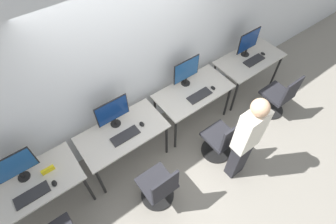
% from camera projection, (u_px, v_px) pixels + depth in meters
% --- Properties ---
extents(ground_plane, '(20.00, 20.00, 0.00)m').
position_uv_depth(ground_plane, '(173.00, 151.00, 4.30)').
color(ground_plane, gray).
extents(wall_back, '(12.00, 0.05, 2.80)m').
position_uv_depth(wall_back, '(140.00, 60.00, 3.59)').
color(wall_back, silver).
rests_on(wall_back, ground_plane).
extents(desk_far_left, '(1.23, 0.65, 0.76)m').
position_uv_depth(desk_far_left, '(31.00, 189.00, 3.21)').
color(desk_far_left, '#BCB7AD').
rests_on(desk_far_left, ground_plane).
extents(monitor_far_left, '(0.47, 0.15, 0.48)m').
position_uv_depth(monitor_far_left, '(14.00, 167.00, 3.00)').
color(monitor_far_left, black).
rests_on(monitor_far_left, desk_far_left).
extents(keyboard_far_left, '(0.40, 0.16, 0.02)m').
position_uv_depth(keyboard_far_left, '(32.00, 195.00, 3.06)').
color(keyboard_far_left, '#262628').
rests_on(keyboard_far_left, desk_far_left).
extents(mouse_far_left, '(0.06, 0.09, 0.03)m').
position_uv_depth(mouse_far_left, '(54.00, 183.00, 3.14)').
color(mouse_far_left, black).
rests_on(mouse_far_left, desk_far_left).
extents(desk_left, '(1.23, 0.65, 0.76)m').
position_uv_depth(desk_left, '(123.00, 135.00, 3.69)').
color(desk_left, '#BCB7AD').
rests_on(desk_left, ground_plane).
extents(monitor_left, '(0.47, 0.15, 0.48)m').
position_uv_depth(monitor_left, '(113.00, 112.00, 3.50)').
color(monitor_left, black).
rests_on(monitor_left, desk_left).
extents(keyboard_left, '(0.40, 0.16, 0.02)m').
position_uv_depth(keyboard_left, '(125.00, 136.00, 3.57)').
color(keyboard_left, '#262628').
rests_on(keyboard_left, desk_left).
extents(mouse_left, '(0.06, 0.09, 0.03)m').
position_uv_depth(mouse_left, '(142.00, 124.00, 3.69)').
color(mouse_left, black).
rests_on(mouse_left, desk_left).
extents(office_chair_left, '(0.48, 0.48, 0.90)m').
position_uv_depth(office_chair_left, '(159.00, 188.00, 3.53)').
color(office_chair_left, black).
rests_on(office_chair_left, ground_plane).
extents(desk_right, '(1.23, 0.65, 0.76)m').
position_uv_depth(desk_right, '(193.00, 94.00, 4.18)').
color(desk_right, '#BCB7AD').
rests_on(desk_right, ground_plane).
extents(monitor_right, '(0.47, 0.15, 0.48)m').
position_uv_depth(monitor_right, '(186.00, 71.00, 4.00)').
color(monitor_right, black).
rests_on(monitor_right, desk_right).
extents(keyboard_right, '(0.40, 0.16, 0.02)m').
position_uv_depth(keyboard_right, '(200.00, 96.00, 4.03)').
color(keyboard_right, '#262628').
rests_on(keyboard_right, desk_right).
extents(mouse_right, '(0.06, 0.09, 0.03)m').
position_uv_depth(mouse_right, '(213.00, 88.00, 4.13)').
color(mouse_right, black).
rests_on(mouse_right, desk_right).
extents(office_chair_right, '(0.48, 0.48, 0.90)m').
position_uv_depth(office_chair_right, '(222.00, 141.00, 3.99)').
color(office_chair_right, black).
rests_on(office_chair_right, ground_plane).
extents(person_right, '(0.36, 0.22, 1.65)m').
position_uv_depth(person_right, '(247.00, 139.00, 3.38)').
color(person_right, '#232328').
rests_on(person_right, ground_plane).
extents(desk_far_right, '(1.23, 0.65, 0.76)m').
position_uv_depth(desk_far_right, '(249.00, 62.00, 4.66)').
color(desk_far_right, '#BCB7AD').
rests_on(desk_far_right, ground_plane).
extents(monitor_far_right, '(0.47, 0.15, 0.48)m').
position_uv_depth(monitor_far_right, '(248.00, 42.00, 4.45)').
color(monitor_far_right, black).
rests_on(monitor_far_right, desk_far_right).
extents(keyboard_far_right, '(0.40, 0.16, 0.02)m').
position_uv_depth(keyboard_far_right, '(254.00, 60.00, 4.54)').
color(keyboard_far_right, '#262628').
rests_on(keyboard_far_right, desk_far_right).
extents(mouse_far_right, '(0.06, 0.09, 0.03)m').
position_uv_depth(mouse_far_right, '(263.00, 54.00, 4.65)').
color(mouse_far_right, black).
rests_on(mouse_far_right, desk_far_right).
extents(office_chair_far_right, '(0.48, 0.48, 0.90)m').
position_uv_depth(office_chair_far_right, '(278.00, 98.00, 4.53)').
color(office_chair_far_right, black).
rests_on(office_chair_far_right, ground_plane).
extents(placard_far_left, '(0.16, 0.03, 0.08)m').
position_uv_depth(placard_far_left, '(48.00, 170.00, 3.23)').
color(placard_far_left, yellow).
rests_on(placard_far_left, desk_far_left).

